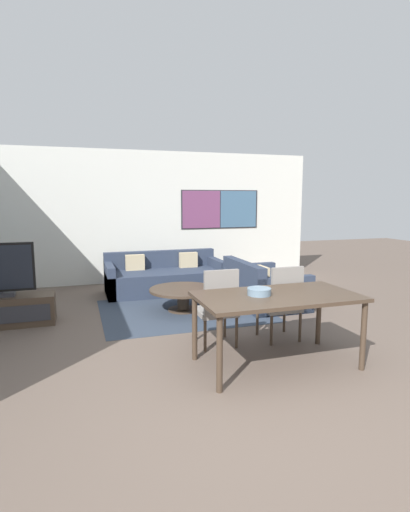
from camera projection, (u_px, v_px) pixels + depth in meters
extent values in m
plane|color=brown|center=(278.00, 417.00, 3.31)|extent=(24.00, 24.00, 0.00)
cube|color=silver|center=(150.00, 217.00, 8.60)|extent=(7.43, 0.06, 2.80)
cube|color=#2D2D33|center=(220.00, 209.00, 9.03)|extent=(1.83, 0.01, 0.87)
cube|color=#753D66|center=(201.00, 209.00, 8.89)|extent=(0.87, 0.02, 0.83)
cube|color=#426684|center=(238.00, 209.00, 9.16)|extent=(0.87, 0.02, 0.83)
cube|color=#333D4C|center=(183.00, 310.00, 6.44)|extent=(2.59, 2.13, 0.01)
cube|color=#423326|center=(3.00, 311.00, 5.64)|extent=(1.41, 0.47, 0.42)
cube|color=#2D2D33|center=(0.00, 316.00, 5.42)|extent=(1.29, 0.01, 0.23)
cube|color=#2D2D33|center=(1.00, 295.00, 5.61)|extent=(0.36, 0.20, 0.05)
cube|color=#2D2D33|center=(1.00, 290.00, 5.60)|extent=(0.06, 0.03, 0.08)
cube|color=#2D384C|center=(165.00, 281.00, 7.68)|extent=(2.22, 0.99, 0.42)
cube|color=#2D384C|center=(161.00, 269.00, 8.05)|extent=(2.22, 0.16, 0.76)
cube|color=#2D384C|center=(110.00, 280.00, 7.35)|extent=(0.14, 0.99, 0.60)
cube|color=#2D384C|center=(216.00, 274.00, 7.99)|extent=(0.14, 0.99, 0.60)
cube|color=#C6B289|center=(135.00, 262.00, 7.69)|extent=(0.36, 0.12, 0.30)
cube|color=#C6B289|center=(188.00, 260.00, 8.02)|extent=(0.36, 0.12, 0.30)
cube|color=#2D384C|center=(265.00, 292.00, 6.81)|extent=(0.99, 1.46, 0.42)
cube|color=#2D384C|center=(243.00, 284.00, 6.66)|extent=(0.16, 1.46, 0.76)
cube|color=#2D384C|center=(285.00, 296.00, 6.17)|extent=(0.99, 0.14, 0.60)
cube|color=#2D384C|center=(249.00, 279.00, 7.42)|extent=(0.99, 0.14, 0.60)
cube|color=#C6B289|center=(262.00, 276.00, 6.38)|extent=(0.12, 0.36, 0.30)
cylinder|color=#423326|center=(183.00, 310.00, 6.44)|extent=(0.48, 0.48, 0.03)
cylinder|color=#423326|center=(183.00, 301.00, 6.42)|extent=(0.19, 0.19, 0.33)
cylinder|color=#423326|center=(183.00, 290.00, 6.39)|extent=(1.08, 1.08, 0.04)
cube|color=#423326|center=(277.00, 296.00, 4.25)|extent=(1.72, 0.93, 0.04)
cylinder|color=#423326|center=(220.00, 354.00, 3.68)|extent=(0.06, 0.06, 0.74)
cylinder|color=#423326|center=(363.00, 336.00, 4.17)|extent=(0.06, 0.06, 0.74)
cylinder|color=#423326|center=(195.00, 328.00, 4.44)|extent=(0.06, 0.06, 0.74)
cylinder|color=#423326|center=(319.00, 315.00, 4.93)|extent=(0.06, 0.06, 0.74)
cube|color=gray|center=(215.00, 311.00, 4.91)|extent=(0.46, 0.46, 0.06)
cube|color=gray|center=(221.00, 292.00, 4.67)|extent=(0.42, 0.05, 0.52)
cylinder|color=#423326|center=(205.00, 336.00, 4.69)|extent=(0.04, 0.04, 0.38)
cylinder|color=#423326|center=(237.00, 332.00, 4.81)|extent=(0.04, 0.04, 0.38)
cylinder|color=#423326|center=(195.00, 326.00, 5.07)|extent=(0.04, 0.04, 0.38)
cylinder|color=#423326|center=(225.00, 323.00, 5.19)|extent=(0.04, 0.04, 0.38)
cube|color=gray|center=(279.00, 307.00, 5.11)|extent=(0.46, 0.46, 0.06)
cube|color=gray|center=(287.00, 288.00, 4.87)|extent=(0.42, 0.05, 0.52)
cylinder|color=#423326|center=(271.00, 330.00, 4.89)|extent=(0.04, 0.04, 0.38)
cylinder|color=#423326|center=(300.00, 327.00, 5.01)|extent=(0.04, 0.04, 0.38)
cylinder|color=#423326|center=(257.00, 321.00, 5.27)|extent=(0.04, 0.04, 0.38)
cylinder|color=#423326|center=(284.00, 318.00, 5.39)|extent=(0.04, 0.04, 0.38)
cylinder|color=slate|center=(259.00, 292.00, 4.22)|extent=(0.25, 0.25, 0.08)
torus|color=slate|center=(259.00, 289.00, 4.22)|extent=(0.25, 0.25, 0.02)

